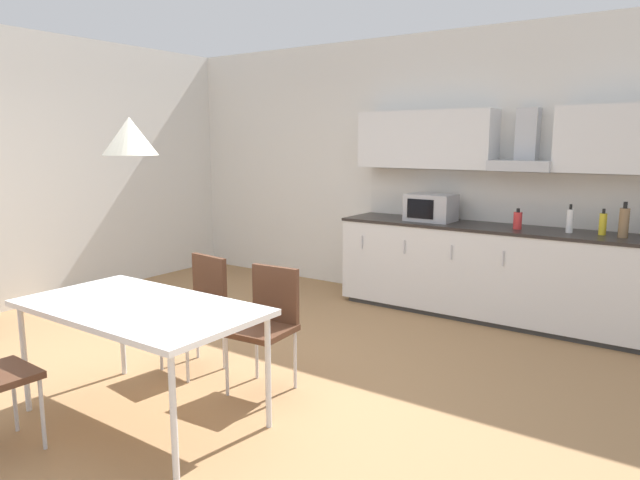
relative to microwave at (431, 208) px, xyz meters
The scene contains 14 objects.
ground_plane 2.90m from the microwave, 98.51° to the right, with size 9.38×8.95×0.02m, color #9E754C.
wall_back 0.66m from the microwave, 137.19° to the left, with size 7.50×0.10×2.88m, color silver.
kitchen_counter 1.06m from the microwave, ahead, with size 3.53×0.66×0.93m.
backsplash_tile 0.93m from the microwave, 19.38° to the left, with size 3.51×0.02×0.52m, color silver.
upper_wall_cabinets 1.12m from the microwave, ahead, with size 3.51×0.40×0.59m.
microwave is the anchor object (origin of this frame).
bottle_red 0.91m from the microwave, ahead, with size 0.08×0.08×0.20m.
bottle_white 1.36m from the microwave, ahead, with size 0.06×0.06×0.26m.
bottle_yellow 1.62m from the microwave, ahead, with size 0.06×0.06×0.23m.
bottle_brown 1.79m from the microwave, ahead, with size 0.08×0.08×0.31m.
dining_table 3.39m from the microwave, 97.23° to the right, with size 1.55×0.86×0.75m.
chair_far_right 2.59m from the microwave, 91.84° to the right, with size 0.43×0.43×0.87m.
chair_far_left 2.70m from the microwave, 106.78° to the right, with size 0.44×0.44×0.87m.
pendant_lamp 3.44m from the microwave, 97.23° to the right, with size 0.32×0.32×0.22m, color silver.
Camera 1 is at (2.83, -2.82, 1.74)m, focal length 32.00 mm.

